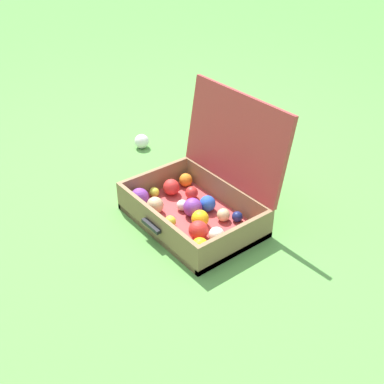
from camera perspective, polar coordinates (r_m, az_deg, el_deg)
ground_plane at (r=2.14m, az=-0.62°, el=-2.10°), size 16.00×16.00×0.00m
open_suitcase at (r=2.04m, az=0.93°, el=-0.49°), size 0.56×0.48×0.51m
stray_ball_on_grass at (r=2.64m, az=-5.91°, el=5.92°), size 0.08×0.08×0.08m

